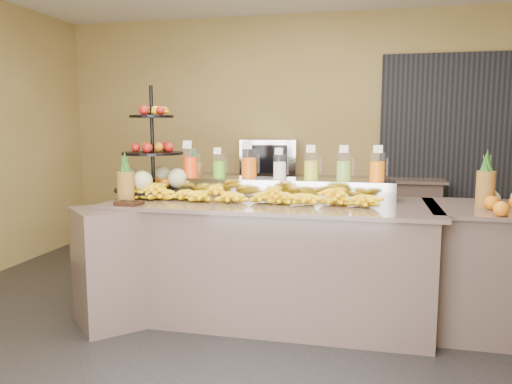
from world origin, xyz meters
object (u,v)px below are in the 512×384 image
(banana_heap, at_px, (246,193))
(oven_warmer, at_px, (269,158))
(fruit_stand, at_px, (158,168))
(condiment_caddy, at_px, (129,203))
(pitcher_tray, at_px, (280,188))

(banana_heap, xyz_separation_m, oven_warmer, (-0.22, 1.99, 0.14))
(banana_heap, xyz_separation_m, fruit_stand, (-0.80, 0.16, 0.16))
(condiment_caddy, bearing_deg, banana_heap, 23.86)
(oven_warmer, bearing_deg, fruit_stand, -115.36)
(pitcher_tray, relative_size, fruit_stand, 2.03)
(fruit_stand, relative_size, oven_warmer, 1.44)
(oven_warmer, bearing_deg, pitcher_tray, -83.36)
(pitcher_tray, relative_size, condiment_caddy, 10.17)
(banana_heap, relative_size, fruit_stand, 2.29)
(condiment_caddy, bearing_deg, fruit_stand, 89.32)
(pitcher_tray, distance_m, fruit_stand, 1.03)
(banana_heap, distance_m, condiment_caddy, 0.88)
(oven_warmer, bearing_deg, condiment_caddy, -111.76)
(banana_heap, bearing_deg, fruit_stand, 168.44)
(condiment_caddy, distance_m, oven_warmer, 2.43)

